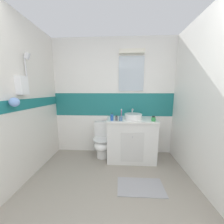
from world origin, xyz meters
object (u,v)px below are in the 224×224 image
at_px(toilet, 103,141).
at_px(perfume_flask_small, 116,118).
at_px(toothbrush_cup, 121,118).
at_px(hair_gel_jar, 153,119).
at_px(sink_basin, 133,116).
at_px(soap_dispenser, 112,117).

height_order(toilet, perfume_flask_small, perfume_flask_small).
bearing_deg(toothbrush_cup, hair_gel_jar, 0.49).
relative_size(toilet, hair_gel_jar, 8.12).
bearing_deg(perfume_flask_small, sink_basin, 28.56).
xyz_separation_m(toothbrush_cup, soap_dispenser, (-0.17, 0.01, 0.00)).
height_order(sink_basin, perfume_flask_small, sink_basin).
relative_size(hair_gel_jar, perfume_flask_small, 0.96).
height_order(toilet, hair_gel_jar, hair_gel_jar).
bearing_deg(soap_dispenser, perfume_flask_small, -2.08).
xyz_separation_m(toothbrush_cup, perfume_flask_small, (-0.08, 0.01, -0.01)).
distance_m(toilet, hair_gel_jar, 1.14).
height_order(sink_basin, toothbrush_cup, toothbrush_cup).
relative_size(toilet, soap_dispenser, 4.83).
xyz_separation_m(toothbrush_cup, hair_gel_jar, (0.60, 0.01, -0.01)).
xyz_separation_m(hair_gel_jar, perfume_flask_small, (-0.68, 0.00, 0.00)).
xyz_separation_m(sink_basin, hair_gel_jar, (0.35, -0.18, -0.01)).
relative_size(sink_basin, toilet, 0.51).
height_order(soap_dispenser, perfume_flask_small, soap_dispenser).
bearing_deg(toothbrush_cup, perfume_flask_small, 173.29).
bearing_deg(toothbrush_cup, soap_dispenser, 175.65).
height_order(sink_basin, hair_gel_jar, sink_basin).
relative_size(toothbrush_cup, soap_dispenser, 1.42).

